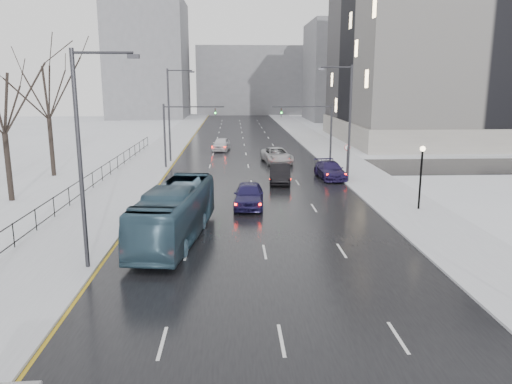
{
  "coord_description": "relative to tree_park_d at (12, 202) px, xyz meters",
  "views": [
    {
      "loc": [
        -1.57,
        -2.32,
        8.56
      ],
      "look_at": [
        -0.3,
        25.17,
        2.5
      ],
      "focal_mm": 35.0,
      "sensor_mm": 36.0,
      "label": 1
    }
  ],
  "objects": [
    {
      "name": "road",
      "position": [
        17.8,
        26.0,
        0.02
      ],
      "size": [
        16.0,
        150.0,
        0.04
      ],
      "primitive_type": "cube",
      "color": "black",
      "rests_on": "ground"
    },
    {
      "name": "cross_road",
      "position": [
        17.8,
        14.0,
        0.02
      ],
      "size": [
        130.0,
        10.0,
        0.04
      ],
      "primitive_type": "cube",
      "color": "black",
      "rests_on": "ground"
    },
    {
      "name": "sidewalk_left",
      "position": [
        7.3,
        26.0,
        0.08
      ],
      "size": [
        5.0,
        150.0,
        0.16
      ],
      "primitive_type": "cube",
      "color": "silver",
      "rests_on": "ground"
    },
    {
      "name": "sidewalk_right",
      "position": [
        28.3,
        26.0,
        0.08
      ],
      "size": [
        5.0,
        150.0,
        0.16
      ],
      "primitive_type": "cube",
      "color": "silver",
      "rests_on": "ground"
    },
    {
      "name": "park_strip",
      "position": [
        -2.2,
        26.0,
        0.06
      ],
      "size": [
        14.0,
        150.0,
        0.12
      ],
      "primitive_type": "cube",
      "color": "white",
      "rests_on": "ground"
    },
    {
      "name": "tree_park_d",
      "position": [
        0.0,
        0.0,
        0.0
      ],
      "size": [
        8.75,
        8.75,
        12.5
      ],
      "primitive_type": null,
      "color": "black",
      "rests_on": "ground"
    },
    {
      "name": "tree_park_e",
      "position": [
        -0.4,
        10.0,
        0.0
      ],
      "size": [
        9.45,
        9.45,
        13.5
      ],
      "primitive_type": null,
      "color": "black",
      "rests_on": "ground"
    },
    {
      "name": "iron_fence",
      "position": [
        4.8,
        -4.0,
        0.91
      ],
      "size": [
        0.06,
        70.0,
        1.3
      ],
      "color": "black",
      "rests_on": "sidewalk_left"
    },
    {
      "name": "streetlight_r_mid",
      "position": [
        25.97,
        6.0,
        5.62
      ],
      "size": [
        2.95,
        0.25,
        10.0
      ],
      "color": "#2D2D33",
      "rests_on": "ground"
    },
    {
      "name": "streetlight_l_near",
      "position": [
        9.63,
        -14.0,
        5.62
      ],
      "size": [
        2.95,
        0.25,
        10.0
      ],
      "color": "#2D2D33",
      "rests_on": "ground"
    },
    {
      "name": "streetlight_l_far",
      "position": [
        9.63,
        18.0,
        5.62
      ],
      "size": [
        2.95,
        0.25,
        10.0
      ],
      "color": "#2D2D33",
      "rests_on": "ground"
    },
    {
      "name": "lamppost_r_mid",
      "position": [
        28.8,
        -4.0,
        2.94
      ],
      "size": [
        0.36,
        0.36,
        4.28
      ],
      "color": "black",
      "rests_on": "sidewalk_right"
    },
    {
      "name": "mast_signal_right",
      "position": [
        25.13,
        14.0,
        4.11
      ],
      "size": [
        6.1,
        0.33,
        6.5
      ],
      "color": "#2D2D33",
      "rests_on": "ground"
    },
    {
      "name": "mast_signal_left",
      "position": [
        10.47,
        14.0,
        4.11
      ],
      "size": [
        6.1,
        0.33,
        6.5
      ],
      "color": "#2D2D33",
      "rests_on": "ground"
    },
    {
      "name": "no_uturn_sign",
      "position": [
        27.0,
        10.0,
        2.3
      ],
      "size": [
        0.6,
        0.06,
        2.7
      ],
      "color": "#2D2D33",
      "rests_on": "sidewalk_right"
    },
    {
      "name": "civic_building",
      "position": [
        52.8,
        38.0,
        11.21
      ],
      "size": [
        41.0,
        31.0,
        24.8
      ],
      "color": "gray",
      "rests_on": "ground"
    },
    {
      "name": "bldg_far_right",
      "position": [
        45.8,
        81.0,
        11.0
      ],
      "size": [
        24.0,
        20.0,
        22.0
      ],
      "primitive_type": "cube",
      "color": "slate",
      "rests_on": "ground"
    },
    {
      "name": "bldg_far_left",
      "position": [
        -4.2,
        91.0,
        14.0
      ],
      "size": [
        18.0,
        22.0,
        28.0
      ],
      "primitive_type": "cube",
      "color": "slate",
      "rests_on": "ground"
    },
    {
      "name": "bldg_far_center",
      "position": [
        21.8,
        106.0,
        9.0
      ],
      "size": [
        30.0,
        18.0,
        18.0
      ],
      "primitive_type": "cube",
      "color": "slate",
      "rests_on": "ground"
    },
    {
      "name": "bus",
      "position": [
        13.0,
        -9.62,
        1.55
      ],
      "size": [
        3.93,
        11.07,
        3.02
      ],
      "primitive_type": "imported",
      "rotation": [
        0.0,
        0.0,
        -0.13
      ],
      "color": "#314E61",
      "rests_on": "road"
    },
    {
      "name": "sedan_center_near",
      "position": [
        17.3,
        -2.42,
        0.89
      ],
      "size": [
        2.31,
        5.11,
        1.7
      ],
      "primitive_type": "imported",
      "rotation": [
        0.0,
        0.0,
        -0.06
      ],
      "color": "#1D1848",
      "rests_on": "road"
    },
    {
      "name": "sedan_right_near",
      "position": [
        20.27,
        6.02,
        0.86
      ],
      "size": [
        2.14,
        5.1,
        1.64
      ],
      "primitive_type": "imported",
      "rotation": [
        0.0,
        0.0,
        -0.08
      ],
      "color": "black",
      "rests_on": "road"
    },
    {
      "name": "sedan_right_cross",
      "position": [
        20.94,
        16.85,
        0.87
      ],
      "size": [
        3.44,
        6.24,
        1.66
      ],
      "primitive_type": "imported",
      "rotation": [
        0.0,
        0.0,
        0.12
      ],
      "color": "#A5A5A8",
      "rests_on": "road"
    },
    {
      "name": "sedan_right_far",
      "position": [
        25.0,
        7.8,
        0.8
      ],
      "size": [
        2.49,
        5.39,
        1.52
      ],
      "primitive_type": "imported",
      "rotation": [
        0.0,
        0.0,
        0.07
      ],
      "color": "#201644",
      "rests_on": "road"
    },
    {
      "name": "sedan_center_far",
      "position": [
        14.73,
        27.27,
        0.86
      ],
      "size": [
        2.56,
        5.05,
        1.65
      ],
      "primitive_type": "imported",
      "rotation": [
        0.0,
        0.0,
        -0.13
      ],
      "color": "silver",
      "rests_on": "road"
    }
  ]
}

